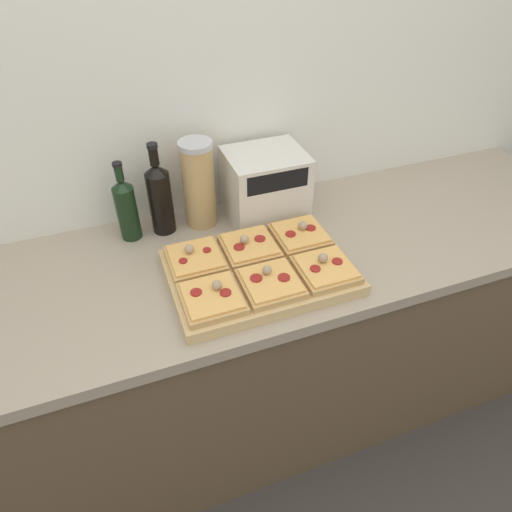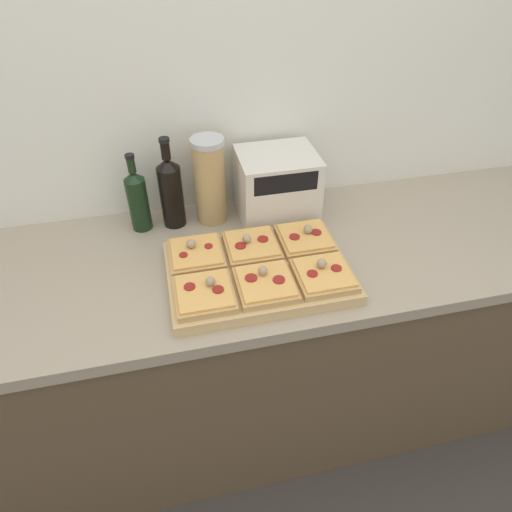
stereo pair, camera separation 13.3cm
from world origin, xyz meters
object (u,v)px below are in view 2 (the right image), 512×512
at_px(grain_jar_tall, 210,181).
at_px(olive_oil_bottle, 138,199).
at_px(wine_bottle, 171,191).
at_px(toaster_oven, 277,186).
at_px(cutting_board, 258,272).

bearing_deg(grain_jar_tall, olive_oil_bottle, 180.00).
bearing_deg(wine_bottle, toaster_oven, -5.33).
bearing_deg(olive_oil_bottle, cutting_board, -45.75).
xyz_separation_m(olive_oil_bottle, wine_bottle, (0.11, 0.00, 0.02)).
xyz_separation_m(cutting_board, wine_bottle, (-0.21, 0.33, 0.11)).
height_order(cutting_board, wine_bottle, wine_bottle).
bearing_deg(olive_oil_bottle, grain_jar_tall, -0.00).
distance_m(olive_oil_bottle, grain_jar_tall, 0.24).
bearing_deg(grain_jar_tall, cutting_board, -75.50).
relative_size(cutting_board, olive_oil_bottle, 1.95).
height_order(cutting_board, toaster_oven, toaster_oven).
relative_size(wine_bottle, grain_jar_tall, 1.05).
bearing_deg(toaster_oven, olive_oil_bottle, 175.93).
distance_m(cutting_board, grain_jar_tall, 0.37).
xyz_separation_m(wine_bottle, toaster_oven, (0.35, -0.03, -0.01)).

